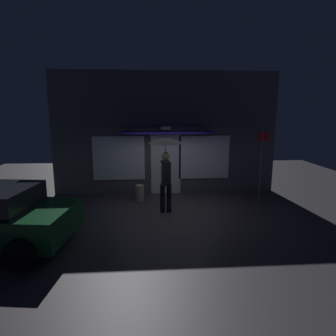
% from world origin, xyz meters
% --- Properties ---
extents(ground_plane, '(18.00, 18.00, 0.00)m').
position_xyz_m(ground_plane, '(0.00, 0.00, 0.00)').
color(ground_plane, '#38353A').
extents(building_facade, '(8.17, 1.00, 4.44)m').
position_xyz_m(building_facade, '(-0.00, 2.34, 2.20)').
color(building_facade, '#4C4C56').
rests_on(building_facade, ground).
extents(person_with_umbrella, '(1.02, 1.02, 2.28)m').
position_xyz_m(person_with_umbrella, '(-0.14, 0.08, 1.69)').
color(person_with_umbrella, black).
rests_on(person_with_umbrella, ground).
extents(street_sign_post, '(0.40, 0.07, 2.43)m').
position_xyz_m(street_sign_post, '(3.26, 1.32, 1.38)').
color(street_sign_post, '#595B60').
rests_on(street_sign_post, ground).
extents(sidewalk_bollard, '(0.30, 0.30, 0.54)m').
position_xyz_m(sidewalk_bollard, '(-0.96, 1.33, 0.27)').
color(sidewalk_bollard, '#B2A899').
rests_on(sidewalk_bollard, ground).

